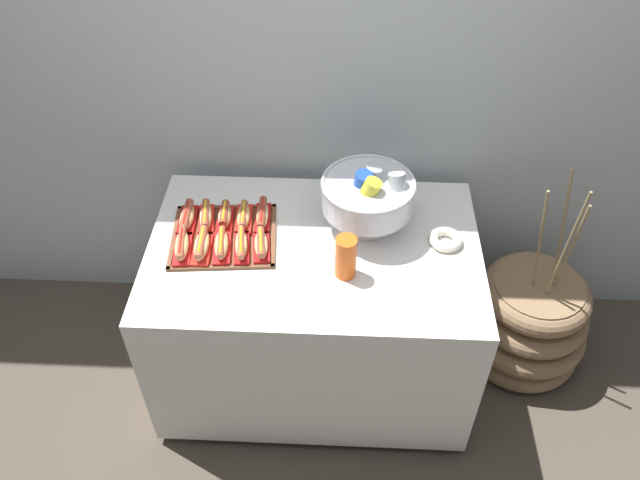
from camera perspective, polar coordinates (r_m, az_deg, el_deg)
The scene contains 18 objects.
ground_plane at distance 3.05m, azimuth -0.45°, elevation -11.31°, with size 10.00×10.00×0.00m, color #4C4238.
back_wall at distance 2.58m, azimuth 0.03°, elevation 16.08°, with size 6.00×0.10×2.60m, color #B2BCC1.
buffet_table at distance 2.72m, azimuth -0.50°, elevation -6.28°, with size 1.29×0.85×0.79m.
floor_vase at distance 3.07m, azimuth 18.15°, elevation -6.89°, with size 0.56×0.56×1.05m.
serving_tray at distance 2.51m, azimuth -8.65°, elevation 0.32°, with size 0.43×0.39×0.01m.
hot_dog_0 at distance 2.45m, azimuth -12.35°, elevation -0.56°, with size 0.09×0.18×0.06m.
hot_dog_1 at distance 2.44m, azimuth -10.62°, elevation -0.50°, with size 0.08×0.18×0.06m.
hot_dog_2 at distance 2.43m, azimuth -8.87°, elevation -0.49°, with size 0.08×0.18×0.06m.
hot_dog_3 at distance 2.42m, azimuth -7.11°, elevation -0.46°, with size 0.08×0.18×0.06m.
hot_dog_4 at distance 2.41m, azimuth -5.33°, elevation -0.44°, with size 0.08×0.17×0.06m.
hot_dog_5 at distance 2.57m, azimuth -11.91°, elevation 1.99°, with size 0.07×0.18×0.06m.
hot_dog_6 at distance 2.56m, azimuth -10.26°, elevation 2.07°, with size 0.08×0.19×0.06m.
hot_dog_7 at distance 2.55m, azimuth -8.59°, elevation 2.12°, with size 0.07×0.16×0.06m.
hot_dog_8 at distance 2.54m, azimuth -6.90°, elevation 2.09°, with size 0.08×0.18×0.06m.
hot_dog_9 at distance 2.53m, azimuth -5.22°, elevation 2.21°, with size 0.07×0.19×0.06m.
punch_bowl at distance 2.44m, azimuth 4.39°, elevation 4.14°, with size 0.36×0.36×0.28m.
cup_stack at distance 2.28m, azimuth 2.34°, elevation -1.55°, with size 0.08×0.08×0.17m.
donut at distance 2.49m, azimuth 11.27°, elevation 0.03°, with size 0.13×0.13×0.04m.
Camera 1 is at (0.10, -1.75, 2.49)m, focal length 35.47 mm.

